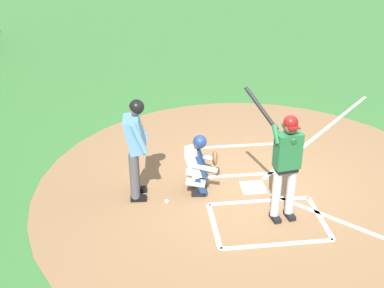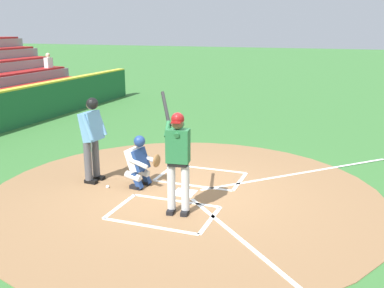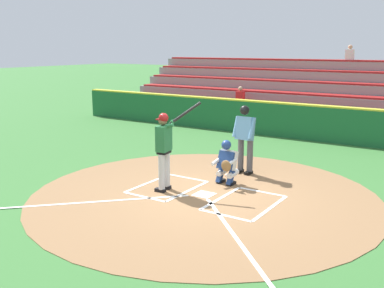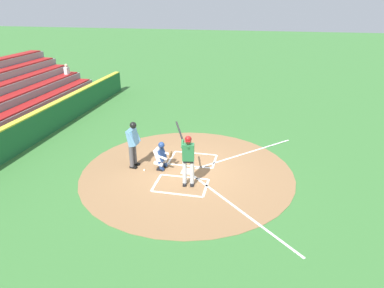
{
  "view_description": "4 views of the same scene",
  "coord_description": "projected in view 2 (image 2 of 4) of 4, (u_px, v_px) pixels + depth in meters",
  "views": [
    {
      "loc": [
        7.5,
        -2.05,
        4.94
      ],
      "look_at": [
        0.28,
        -1.17,
        1.13
      ],
      "focal_mm": 46.28,
      "sensor_mm": 36.0,
      "label": 1
    },
    {
      "loc": [
        7.84,
        3.05,
        3.33
      ],
      "look_at": [
        -0.46,
        -0.0,
        0.93
      ],
      "focal_mm": 41.19,
      "sensor_mm": 36.0,
      "label": 2
    },
    {
      "loc": [
        -5.15,
        8.42,
        3.37
      ],
      "look_at": [
        0.19,
        0.22,
        1.23
      ],
      "focal_mm": 41.79,
      "sensor_mm": 36.0,
      "label": 3
    },
    {
      "loc": [
        11.02,
        2.5,
        6.1
      ],
      "look_at": [
        0.12,
        0.21,
        1.22
      ],
      "focal_mm": 31.43,
      "sensor_mm": 36.0,
      "label": 4
    }
  ],
  "objects": [
    {
      "name": "dirt_circle",
      "position": [
        184.0,
        193.0,
        8.99
      ],
      "size": [
        8.0,
        8.0,
        0.01
      ],
      "primitive_type": "cylinder",
      "color": "olive",
      "rests_on": "ground"
    },
    {
      "name": "batter",
      "position": [
        178.0,
        156.0,
        7.77
      ],
      "size": [
        0.88,
        0.82,
        2.13
      ],
      "color": "#BCBCBC",
      "rests_on": "ground"
    },
    {
      "name": "catcher",
      "position": [
        140.0,
        160.0,
        9.2
      ],
      "size": [
        0.59,
        0.65,
        1.13
      ],
      "color": "black",
      "rests_on": "ground"
    },
    {
      "name": "home_plate_and_chalk",
      "position": [
        226.0,
        198.0,
        8.69
      ],
      "size": [
        7.93,
        4.91,
        0.01
      ],
      "color": "white",
      "rests_on": "dirt_circle"
    },
    {
      "name": "baseball",
      "position": [
        108.0,
        187.0,
        9.25
      ],
      "size": [
        0.07,
        0.07,
        0.07
      ],
      "primitive_type": "sphere",
      "color": "white",
      "rests_on": "ground"
    },
    {
      "name": "plate_umpire",
      "position": [
        92.0,
        134.0,
        9.39
      ],
      "size": [
        0.59,
        0.43,
        1.86
      ],
      "color": "#4C4C51",
      "rests_on": "ground"
    },
    {
      "name": "ground_plane",
      "position": [
        184.0,
        193.0,
        8.99
      ],
      "size": [
        120.0,
        120.0,
        0.0
      ],
      "primitive_type": "plane",
      "color": "#387033"
    }
  ]
}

